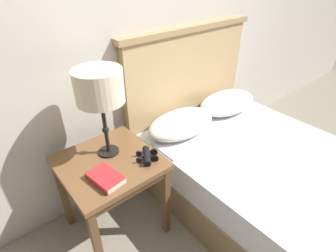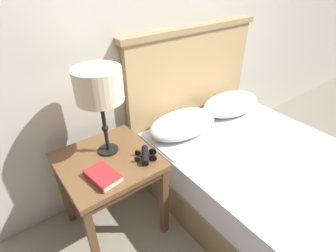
% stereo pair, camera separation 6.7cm
% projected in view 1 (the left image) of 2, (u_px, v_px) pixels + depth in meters
% --- Properties ---
extents(ground_plane, '(20.00, 20.00, 0.00)m').
position_uv_depth(ground_plane, '(238.00, 235.00, 1.89)').
color(ground_plane, gray).
rests_on(ground_plane, ground).
extents(wall_back, '(8.00, 0.06, 2.60)m').
position_uv_depth(wall_back, '(147.00, 23.00, 1.86)').
color(wall_back, beige).
rests_on(wall_back, ground_plane).
extents(nightstand, '(0.58, 0.58, 0.63)m').
position_uv_depth(nightstand, '(110.00, 171.00, 1.67)').
color(nightstand, brown).
rests_on(nightstand, ground_plane).
extents(bed, '(1.35, 1.85, 1.25)m').
position_uv_depth(bed, '(257.00, 171.00, 2.02)').
color(bed, olive).
rests_on(bed, ground_plane).
extents(table_lamp, '(0.28, 0.28, 0.56)m').
position_uv_depth(table_lamp, '(99.00, 88.00, 1.45)').
color(table_lamp, black).
rests_on(table_lamp, nightstand).
extents(book_on_nightstand, '(0.16, 0.22, 0.04)m').
position_uv_depth(book_on_nightstand, '(105.00, 178.00, 1.47)').
color(book_on_nightstand, silver).
rests_on(book_on_nightstand, nightstand).
extents(binoculars_pair, '(0.16, 0.16, 0.05)m').
position_uv_depth(binoculars_pair, '(147.00, 156.00, 1.63)').
color(binoculars_pair, black).
rests_on(binoculars_pair, nightstand).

